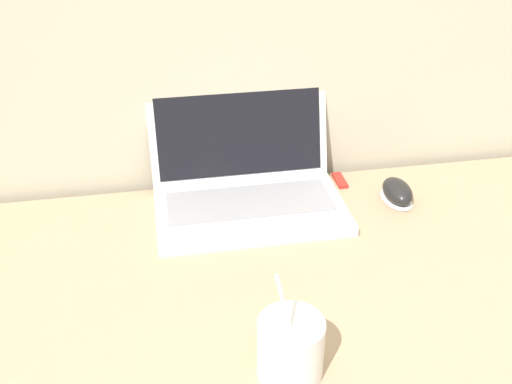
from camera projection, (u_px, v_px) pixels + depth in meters
laptop at (246, 176)px, 1.21m from camera, size 0.37×0.29×0.25m
drink_cup at (291, 347)px, 0.82m from camera, size 0.09×0.09×0.18m
computer_mouse at (397, 192)px, 1.23m from camera, size 0.06×0.10×0.04m
usb_stick at (340, 180)px, 1.30m from camera, size 0.02×0.06×0.01m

